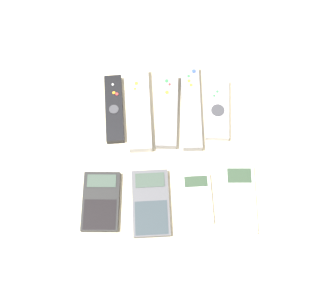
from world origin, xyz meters
TOP-DOWN VIEW (x-y plane):
  - ground_plane at (0.00, 0.00)m, footprint 3.00×3.00m
  - remote_0 at (-0.12, 0.13)m, footprint 0.05×0.17m
  - remote_1 at (-0.07, 0.13)m, footprint 0.06×0.21m
  - remote_2 at (-0.00, 0.12)m, footprint 0.06×0.19m
  - remote_3 at (0.06, 0.13)m, footprint 0.04×0.21m
  - remote_4 at (0.12, 0.13)m, footprint 0.06×0.16m
  - calculator_0 at (-0.15, -0.09)m, footprint 0.08×0.13m
  - calculator_1 at (-0.04, -0.10)m, footprint 0.08×0.15m
  - calculator_2 at (0.06, -0.09)m, footprint 0.07×0.11m
  - calculator_3 at (0.16, -0.09)m, footprint 0.07×0.15m

SIDE VIEW (x-z plane):
  - ground_plane at x=0.00m, z-range 0.00..0.00m
  - calculator_3 at x=0.16m, z-range 0.00..0.02m
  - calculator_2 at x=0.06m, z-range 0.00..0.02m
  - calculator_0 at x=-0.15m, z-range 0.00..0.02m
  - calculator_1 at x=-0.04m, z-range 0.00..0.02m
  - remote_0 at x=-0.12m, z-range 0.00..0.02m
  - remote_4 at x=0.12m, z-range 0.00..0.02m
  - remote_2 at x=0.00m, z-range 0.00..0.02m
  - remote_3 at x=0.06m, z-range 0.00..0.02m
  - remote_1 at x=-0.07m, z-range 0.00..0.03m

